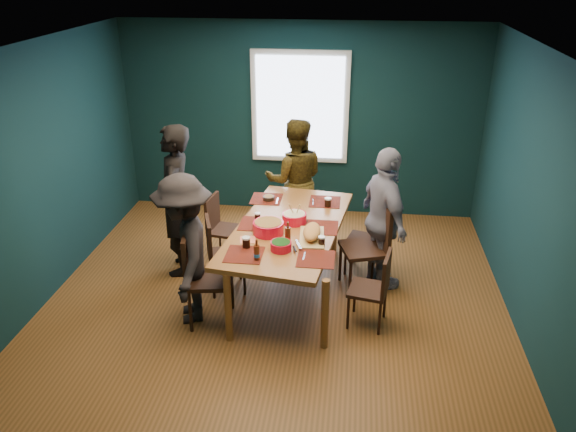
# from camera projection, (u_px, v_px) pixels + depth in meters

# --- Properties ---
(room) EXTENTS (5.01, 5.01, 2.71)m
(room) POSITION_uv_depth(u_px,v_px,m) (278.00, 177.00, 5.83)
(room) COLOR brown
(room) RESTS_ON ground
(dining_table) EXTENTS (1.34, 2.25, 0.81)m
(dining_table) POSITION_uv_depth(u_px,v_px,m) (288.00, 232.00, 6.09)
(dining_table) COLOR #9C642E
(dining_table) RESTS_ON floor
(chair_left_far) EXTENTS (0.43, 0.43, 0.83)m
(chair_left_far) POSITION_uv_depth(u_px,v_px,m) (220.00, 223.00, 6.85)
(chair_left_far) COLOR black
(chair_left_far) RESTS_ON floor
(chair_left_mid) EXTENTS (0.51, 0.51, 0.88)m
(chair_left_mid) POSITION_uv_depth(u_px,v_px,m) (218.00, 249.00, 6.19)
(chair_left_mid) COLOR black
(chair_left_mid) RESTS_ON floor
(chair_left_near) EXTENTS (0.53, 0.53, 1.02)m
(chair_left_near) POSITION_uv_depth(u_px,v_px,m) (200.00, 270.00, 5.62)
(chair_left_near) COLOR black
(chair_left_near) RESTS_ON floor
(chair_right_far) EXTENTS (0.47, 0.47, 0.85)m
(chair_right_far) POSITION_uv_depth(u_px,v_px,m) (371.00, 235.00, 6.54)
(chair_right_far) COLOR black
(chair_right_far) RESTS_ON floor
(chair_right_mid) EXTENTS (0.58, 0.58, 1.03)m
(chair_right_mid) POSITION_uv_depth(u_px,v_px,m) (372.00, 240.00, 6.20)
(chair_right_mid) COLOR black
(chair_right_mid) RESTS_ON floor
(chair_right_near) EXTENTS (0.44, 0.44, 0.83)m
(chair_right_near) POSITION_uv_depth(u_px,v_px,m) (376.00, 284.00, 5.60)
(chair_right_near) COLOR black
(chair_right_near) RESTS_ON floor
(person_far_left) EXTENTS (0.51, 0.71, 1.80)m
(person_far_left) POSITION_uv_depth(u_px,v_px,m) (176.00, 201.00, 6.44)
(person_far_left) COLOR black
(person_far_left) RESTS_ON floor
(person_back) EXTENTS (0.87, 0.73, 1.63)m
(person_back) POSITION_uv_depth(u_px,v_px,m) (295.00, 180.00, 7.27)
(person_back) COLOR black
(person_back) RESTS_ON floor
(person_right) EXTENTS (0.74, 1.04, 1.64)m
(person_right) POSITION_uv_depth(u_px,v_px,m) (384.00, 220.00, 6.16)
(person_right) COLOR silver
(person_right) RESTS_ON floor
(person_near_left) EXTENTS (0.85, 1.15, 1.59)m
(person_near_left) POSITION_uv_depth(u_px,v_px,m) (186.00, 250.00, 5.60)
(person_near_left) COLOR black
(person_near_left) RESTS_ON floor
(bowl_salad) EXTENTS (0.32, 0.32, 0.13)m
(bowl_salad) POSITION_uv_depth(u_px,v_px,m) (268.00, 227.00, 5.87)
(bowl_salad) COLOR red
(bowl_salad) RESTS_ON dining_table
(bowl_dumpling) EXTENTS (0.27, 0.27, 0.25)m
(bowl_dumpling) POSITION_uv_depth(u_px,v_px,m) (294.00, 217.00, 6.11)
(bowl_dumpling) COLOR red
(bowl_dumpling) RESTS_ON dining_table
(bowl_herbs) EXTENTS (0.21, 0.21, 0.09)m
(bowl_herbs) POSITION_uv_depth(u_px,v_px,m) (281.00, 245.00, 5.54)
(bowl_herbs) COLOR red
(bowl_herbs) RESTS_ON dining_table
(cutting_board) EXTENTS (0.31, 0.62, 0.14)m
(cutting_board) POSITION_uv_depth(u_px,v_px,m) (312.00, 233.00, 5.76)
(cutting_board) COLOR tan
(cutting_board) RESTS_ON dining_table
(small_bowl) EXTENTS (0.14, 0.14, 0.06)m
(small_bowl) POSITION_uv_depth(u_px,v_px,m) (269.00, 198.00, 6.67)
(small_bowl) COLOR black
(small_bowl) RESTS_ON dining_table
(beer_bottle_a) EXTENTS (0.06, 0.06, 0.22)m
(beer_bottle_a) POSITION_uv_depth(u_px,v_px,m) (257.00, 253.00, 5.35)
(beer_bottle_a) COLOR #4B1C0D
(beer_bottle_a) RESTS_ON dining_table
(beer_bottle_b) EXTENTS (0.06, 0.06, 0.23)m
(beer_bottle_b) POSITION_uv_depth(u_px,v_px,m) (288.00, 234.00, 5.68)
(beer_bottle_b) COLOR #4B1C0D
(beer_bottle_b) RESTS_ON dining_table
(cola_glass_a) EXTENTS (0.08, 0.08, 0.12)m
(cola_glass_a) POSITION_uv_depth(u_px,v_px,m) (246.00, 242.00, 5.58)
(cola_glass_a) COLOR black
(cola_glass_a) RESTS_ON dining_table
(cola_glass_b) EXTENTS (0.07, 0.07, 0.10)m
(cola_glass_b) POSITION_uv_depth(u_px,v_px,m) (322.00, 241.00, 5.63)
(cola_glass_b) COLOR black
(cola_glass_b) RESTS_ON dining_table
(cola_glass_c) EXTENTS (0.08, 0.08, 0.11)m
(cola_glass_c) POSITION_uv_depth(u_px,v_px,m) (328.00, 202.00, 6.49)
(cola_glass_c) COLOR black
(cola_glass_c) RESTS_ON dining_table
(cola_glass_d) EXTENTS (0.07, 0.07, 0.09)m
(cola_glass_d) POSITION_uv_depth(u_px,v_px,m) (258.00, 216.00, 6.16)
(cola_glass_d) COLOR black
(cola_glass_d) RESTS_ON dining_table
(napkin_a) EXTENTS (0.18, 0.18, 0.00)m
(napkin_a) POSITION_uv_depth(u_px,v_px,m) (326.00, 227.00, 6.03)
(napkin_a) COLOR #F28166
(napkin_a) RESTS_ON dining_table
(napkin_b) EXTENTS (0.19, 0.19, 0.00)m
(napkin_b) POSITION_uv_depth(u_px,v_px,m) (248.00, 240.00, 5.75)
(napkin_b) COLOR #F28166
(napkin_b) RESTS_ON dining_table
(napkin_c) EXTENTS (0.16, 0.16, 0.00)m
(napkin_c) POSITION_uv_depth(u_px,v_px,m) (319.00, 259.00, 5.39)
(napkin_c) COLOR #F28166
(napkin_c) RESTS_ON dining_table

